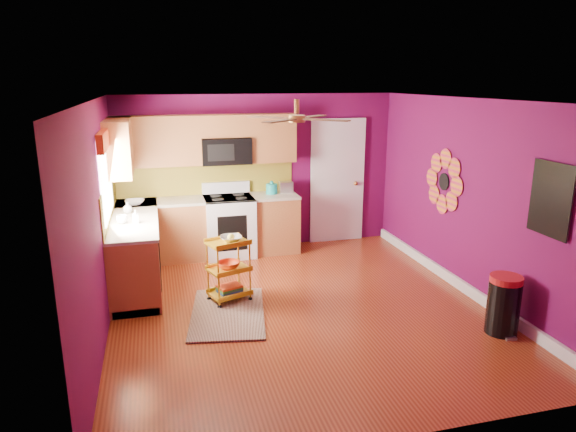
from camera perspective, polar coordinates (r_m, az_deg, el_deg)
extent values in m
plane|color=maroon|center=(6.44, 1.36, -10.06)|extent=(5.00, 5.00, 0.00)
cube|color=#5E0A44|center=(8.39, -3.28, 4.84)|extent=(4.50, 0.04, 2.50)
cube|color=#5E0A44|center=(3.80, 11.99, -8.22)|extent=(4.50, 0.04, 2.50)
cube|color=#5E0A44|center=(5.83, -20.34, -0.63)|extent=(0.04, 5.00, 2.50)
cube|color=#5E0A44|center=(6.97, 19.54, 1.89)|extent=(0.04, 5.00, 2.50)
cube|color=silver|center=(5.84, 1.52, 12.77)|extent=(4.50, 5.00, 0.04)
cube|color=white|center=(7.29, 18.53, -7.19)|extent=(0.05, 4.90, 0.14)
cube|color=brown|center=(7.32, -16.50, -3.75)|extent=(0.60, 2.30, 0.90)
cube|color=brown|center=(8.16, -8.64, -1.37)|extent=(2.80, 0.60, 0.90)
cube|color=beige|center=(7.19, -16.78, -0.20)|extent=(0.63, 2.30, 0.04)
cube|color=beige|center=(8.05, -8.77, 1.85)|extent=(2.80, 0.63, 0.04)
cube|color=black|center=(7.46, -16.28, -6.66)|extent=(0.54, 2.30, 0.10)
cube|color=black|center=(8.28, -8.53, -4.02)|extent=(2.80, 0.54, 0.10)
cube|color=white|center=(8.17, -6.53, -1.21)|extent=(0.76, 0.66, 0.92)
cube|color=black|center=(8.05, -6.62, 1.97)|extent=(0.76, 0.62, 0.03)
cube|color=white|center=(8.30, -6.92, 3.16)|extent=(0.76, 0.06, 0.18)
cube|color=black|center=(7.86, -6.18, -1.92)|extent=(0.45, 0.02, 0.55)
cube|color=brown|center=(7.99, -14.47, 8.05)|extent=(1.32, 0.33, 0.75)
cube|color=brown|center=(8.19, -1.79, 8.67)|extent=(0.72, 0.33, 0.75)
cube|color=brown|center=(8.04, -7.03, 9.92)|extent=(0.76, 0.33, 0.34)
cube|color=brown|center=(7.52, -18.22, 7.37)|extent=(0.33, 1.30, 0.75)
cube|color=black|center=(8.05, -6.91, 7.20)|extent=(0.76, 0.38, 0.40)
cube|color=olive|center=(8.27, -9.06, 4.14)|extent=(2.80, 0.01, 0.51)
cube|color=olive|center=(7.15, -19.26, 1.78)|extent=(0.01, 2.30, 0.51)
cube|color=white|center=(6.78, -19.62, 4.14)|extent=(0.03, 1.20, 1.00)
cube|color=red|center=(6.72, -19.71, 8.10)|extent=(0.08, 1.35, 0.22)
cube|color=white|center=(8.77, 5.47, 3.74)|extent=(0.85, 0.04, 2.05)
cube|color=white|center=(8.75, 5.51, 3.72)|extent=(0.95, 0.02, 2.15)
sphere|color=#BF8C3F|center=(8.84, 7.54, 3.61)|extent=(0.07, 0.07, 0.07)
cylinder|color=black|center=(7.43, 16.93, 3.67)|extent=(0.01, 0.24, 0.24)
cube|color=#1BB093|center=(5.82, 27.24, 1.65)|extent=(0.03, 0.52, 0.72)
cube|color=black|center=(5.81, 27.13, 1.64)|extent=(0.01, 0.56, 0.76)
cylinder|color=#BF8C3F|center=(6.03, 0.98, 12.09)|extent=(0.06, 0.06, 0.16)
cylinder|color=#BF8C3F|center=(6.04, 0.97, 10.76)|extent=(0.20, 0.20, 0.08)
cube|color=#4C2D19|center=(6.37, 2.68, 10.97)|extent=(0.47, 0.47, 0.01)
cube|color=#4C2D19|center=(6.24, -2.13, 10.89)|extent=(0.47, 0.47, 0.01)
cube|color=#4C2D19|center=(5.71, -0.94, 10.52)|extent=(0.47, 0.47, 0.01)
cube|color=#4C2D19|center=(5.86, 4.27, 10.59)|extent=(0.47, 0.47, 0.01)
cube|color=black|center=(6.30, -6.70, -10.64)|extent=(1.08, 1.52, 0.02)
cylinder|color=gold|center=(6.27, -7.73, -6.80)|extent=(0.02, 0.02, 0.75)
cylinder|color=gold|center=(6.46, -4.25, -6.04)|extent=(0.02, 0.02, 0.75)
cylinder|color=gold|center=(6.53, -8.90, -5.96)|extent=(0.02, 0.02, 0.75)
cylinder|color=gold|center=(6.70, -5.53, -5.26)|extent=(0.02, 0.02, 0.75)
sphere|color=black|center=(6.42, -7.61, -10.00)|extent=(0.05, 0.05, 0.05)
sphere|color=black|center=(6.60, -4.18, -9.17)|extent=(0.05, 0.05, 0.05)
sphere|color=black|center=(6.67, -8.77, -9.06)|extent=(0.05, 0.05, 0.05)
sphere|color=black|center=(6.85, -5.45, -8.29)|extent=(0.05, 0.05, 0.05)
cube|color=gold|center=(6.37, -6.68, -2.98)|extent=(0.58, 0.50, 0.03)
cube|color=gold|center=(6.48, -6.59, -5.90)|extent=(0.58, 0.50, 0.03)
cube|color=gold|center=(6.60, -6.51, -8.49)|extent=(0.58, 0.50, 0.03)
imported|color=beige|center=(6.37, -6.34, -2.52)|extent=(0.34, 0.34, 0.07)
sphere|color=yellow|center=(6.37, -6.35, -2.35)|extent=(0.09, 0.09, 0.09)
imported|color=red|center=(6.46, -6.61, -5.43)|extent=(0.35, 0.35, 0.09)
cube|color=navy|center=(6.59, -6.52, -8.24)|extent=(0.34, 0.29, 0.04)
cube|color=#267233|center=(6.58, -6.53, -7.97)|extent=(0.34, 0.29, 0.03)
cube|color=red|center=(6.56, -6.53, -7.74)|extent=(0.34, 0.29, 0.03)
cylinder|color=black|center=(6.18, 22.79, -9.36)|extent=(0.39, 0.39, 0.60)
cylinder|color=#AB181A|center=(6.06, 23.11, -6.48)|extent=(0.35, 0.35, 0.07)
cube|color=beige|center=(6.18, 23.50, -12.37)|extent=(0.13, 0.07, 0.03)
cylinder|color=#15A29E|center=(8.24, -1.83, 3.04)|extent=(0.18, 0.18, 0.16)
sphere|color=#15A29E|center=(8.22, -1.83, 3.72)|extent=(0.06, 0.06, 0.06)
cube|color=beige|center=(8.32, -0.26, 3.23)|extent=(0.22, 0.15, 0.18)
imported|color=#EA3F72|center=(6.83, -16.58, -0.05)|extent=(0.08, 0.08, 0.17)
imported|color=white|center=(7.38, -17.39, 0.92)|extent=(0.12, 0.12, 0.16)
imported|color=white|center=(7.86, -16.67, 1.48)|extent=(0.28, 0.28, 0.07)
imported|color=white|center=(6.86, -17.97, -0.37)|extent=(0.14, 0.14, 0.11)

